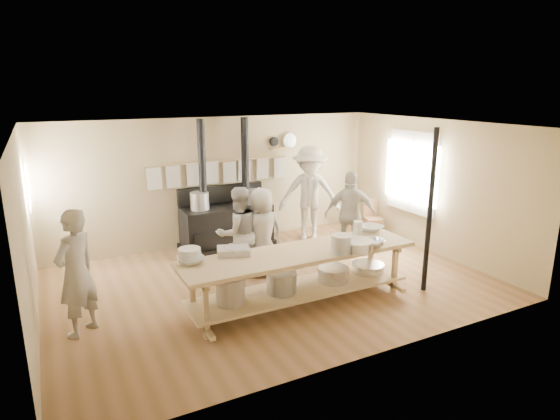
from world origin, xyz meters
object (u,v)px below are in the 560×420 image
(cook_by_window, at_px, (310,194))
(cook_far_left, at_px, (76,273))
(prep_table, at_px, (299,273))
(cook_center, at_px, (262,232))
(roasting_pan, at_px, (234,251))
(chair, at_px, (373,225))
(cook_left, at_px, (238,233))
(cook_right, at_px, (351,214))
(stove, at_px, (226,222))

(cook_by_window, bearing_deg, cook_far_left, -126.85)
(prep_table, height_order, cook_far_left, cook_far_left)
(prep_table, bearing_deg, cook_center, 89.63)
(prep_table, height_order, roasting_pan, roasting_pan)
(cook_far_left, relative_size, roasting_pan, 3.71)
(cook_by_window, height_order, roasting_pan, cook_by_window)
(chair, bearing_deg, roasting_pan, -138.38)
(cook_left, relative_size, cook_right, 0.96)
(stove, bearing_deg, chair, -13.19)
(chair, height_order, roasting_pan, roasting_pan)
(cook_left, distance_m, roasting_pan, 1.17)
(stove, xyz_separation_m, prep_table, (-0.00, -3.02, -0.00))
(cook_center, bearing_deg, chair, -158.34)
(prep_table, bearing_deg, roasting_pan, 159.81)
(cook_far_left, xyz_separation_m, cook_right, (4.88, 0.81, -0.02))
(cook_left, xyz_separation_m, cook_by_window, (2.15, 1.29, 0.20))
(cook_far_left, distance_m, cook_center, 3.06)
(cook_far_left, height_order, chair, cook_far_left)
(stove, bearing_deg, prep_table, -90.04)
(cook_right, bearing_deg, cook_by_window, -52.30)
(cook_by_window, distance_m, roasting_pan, 3.54)
(cook_left, xyz_separation_m, cook_center, (0.40, -0.07, -0.02))
(cook_by_window, height_order, chair, cook_by_window)
(stove, relative_size, roasting_pan, 5.65)
(stove, xyz_separation_m, cook_right, (1.91, -1.62, 0.31))
(cook_far_left, bearing_deg, chair, 154.25)
(roasting_pan, bearing_deg, cook_far_left, 172.70)
(cook_far_left, height_order, cook_left, cook_far_left)
(cook_left, bearing_deg, prep_table, 105.06)
(stove, relative_size, chair, 3.37)
(roasting_pan, bearing_deg, cook_center, 47.33)
(stove, bearing_deg, roasting_pan, -108.50)
(stove, distance_m, cook_far_left, 3.85)
(roasting_pan, bearing_deg, stove, 71.50)
(cook_right, relative_size, chair, 2.15)
(prep_table, distance_m, cook_left, 1.46)
(cook_far_left, relative_size, chair, 2.21)
(prep_table, relative_size, cook_center, 2.33)
(cook_left, distance_m, cook_center, 0.41)
(stove, distance_m, cook_left, 1.71)
(cook_center, relative_size, cook_by_window, 0.77)
(stove, distance_m, cook_by_window, 1.85)
(cook_far_left, xyz_separation_m, cook_left, (2.57, 0.78, -0.06))
(cook_far_left, relative_size, cook_by_window, 0.85)
(cook_center, xyz_separation_m, roasting_pan, (-0.91, -0.98, 0.13))
(stove, bearing_deg, cook_right, -40.25)
(cook_right, xyz_separation_m, chair, (1.25, 0.87, -0.60))
(cook_far_left, distance_m, chair, 6.39)
(prep_table, xyz_separation_m, cook_right, (1.91, 1.40, 0.31))
(cook_left, xyz_separation_m, cook_right, (2.31, 0.02, 0.03))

